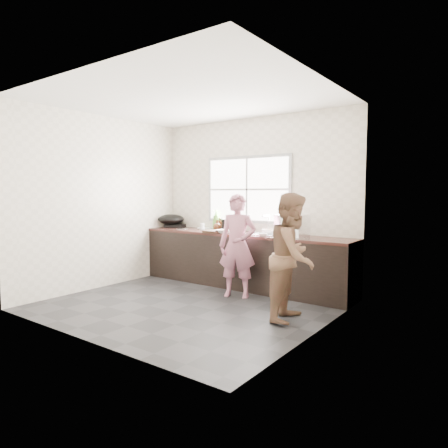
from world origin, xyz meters
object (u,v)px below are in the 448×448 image
Objects in this scene: bowl_mince at (224,231)px; black_pot at (230,225)px; plate_food at (204,228)px; dish_rack at (292,226)px; bottle_brown_tall at (220,224)px; pot_lid_left at (183,229)px; wok at (171,219)px; bottle_green at (216,220)px; cutting_board at (213,231)px; pot_lid_right at (205,229)px; woman at (238,249)px; bowl_held at (263,234)px; bottle_brown_short at (217,226)px; person_side at (293,257)px; bowl_crabs at (270,232)px; burner at (176,225)px; glass_jar at (202,227)px.

black_pot is (-0.13, 0.34, 0.07)m from bowl_mince.
plate_food is 0.55× the size of dish_rack.
bottle_brown_tall reaches higher than pot_lid_left.
wok is (-1.29, -0.06, 0.05)m from black_pot.
plate_food is at bearing 179.32° from bottle_green.
bottle_green is (-0.49, 0.44, 0.14)m from bowl_mince.
bowl_mince is at bearing 0.00° from cutting_board.
bowl_mince is 1.03m from pot_lid_left.
pot_lid_right is (0.13, -0.12, -0.00)m from plate_food.
cutting_board is at bearing 134.13° from woman.
plate_food is (-1.47, 0.44, -0.02)m from bowl_held.
pot_lid_left is (-1.72, 0.16, -0.02)m from bowl_held.
bottle_brown_short is at bearing 0.94° from wok.
bottle_green is at bearing -177.63° from bottle_brown_tall.
black_pot reaches higher than bowl_held.
bowl_mince is at bearing -8.76° from pot_lid_left.
woman is 8.50× the size of bottle_brown_short.
plate_food is at bearing 53.63° from person_side.
person_side is 1.42m from bowl_crabs.
dish_rack is (1.23, -0.19, 0.06)m from black_pot.
cutting_board is at bearing -13.43° from wok.
black_pot reaches higher than pot_lid_right.
bottle_brown_short is at bearing 12.61° from pot_lid_left.
pot_lid_right is (-1.12, 0.66, 0.17)m from woman.
bowl_mince is (-1.59, 0.82, 0.14)m from person_side.
pot_lid_left is (-2.12, 0.01, -0.15)m from dish_rack.
bottle_green is (-0.98, 0.78, 0.33)m from woman.
bottle_green reaches higher than plate_food.
person_side is 2.79m from pot_lid_left.
person_side reaches higher than bottle_brown_tall.
pot_lid_left is at bearing 171.24° from bowl_mince.
glass_jar is at bearing -11.54° from burner.
person_side is 3.51× the size of dish_rack.
wok is 0.44m from pot_lid_left.
bottle_brown_tall is at bearing 49.61° from person_side.
dish_rack is at bearing -3.68° from glass_jar.
burner is (-1.41, 0.41, -0.00)m from bowl_mince.
woman is at bearing -27.78° from glass_jar.
bottle_brown_short is 1.05m from burner.
cutting_board is 1.54× the size of plate_food.
plate_food is 1.45× the size of bottle_brown_short.
black_pot is 0.52m from pot_lid_right.
plate_food is 1.25× the size of bottle_brown_tall.
person_side is at bearing -29.76° from bottle_brown_short.
woman is at bearing -48.13° from black_pot.
bowl_mince reaches higher than burner.
dish_rack is (0.61, 0.49, 0.33)m from woman.
bowl_held reaches higher than cutting_board.
cutting_board is at bearing -11.14° from pot_lid_left.
plate_food is at bearing 13.38° from wok.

